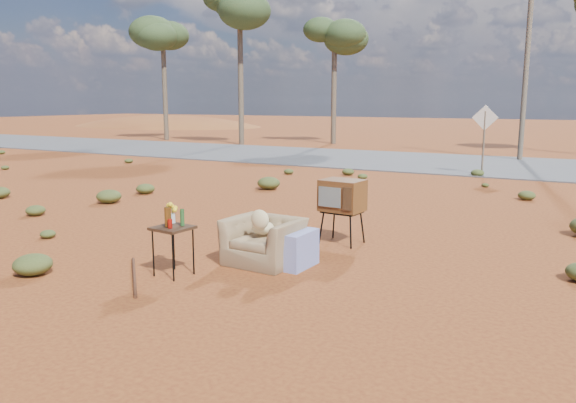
% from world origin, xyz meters
% --- Properties ---
extents(ground, '(140.00, 140.00, 0.00)m').
position_xyz_m(ground, '(0.00, 0.00, 0.00)').
color(ground, brown).
rests_on(ground, ground).
extents(highway, '(140.00, 7.00, 0.04)m').
position_xyz_m(highway, '(0.00, 15.00, 0.02)').
color(highway, '#565659').
rests_on(highway, ground).
extents(dirt_mound, '(26.00, 18.00, 2.00)m').
position_xyz_m(dirt_mound, '(-30.00, 34.00, 0.00)').
color(dirt_mound, brown).
rests_on(dirt_mound, ground).
extents(armchair, '(1.22, 0.76, 0.88)m').
position_xyz_m(armchair, '(0.51, 0.54, 0.41)').
color(armchair, olive).
rests_on(armchair, ground).
extents(tv_unit, '(0.70, 0.59, 1.06)m').
position_xyz_m(tv_unit, '(0.96, 2.13, 0.79)').
color(tv_unit, black).
rests_on(tv_unit, ground).
extents(side_table, '(0.51, 0.51, 0.95)m').
position_xyz_m(side_table, '(-0.38, -0.50, 0.69)').
color(side_table, '#332212').
rests_on(side_table, ground).
extents(rusty_bar, '(1.22, 1.23, 0.04)m').
position_xyz_m(rusty_bar, '(-0.75, -0.87, 0.02)').
color(rusty_bar, '#4A2313').
rests_on(rusty_bar, ground).
extents(road_sign, '(0.78, 0.06, 2.19)m').
position_xyz_m(road_sign, '(1.50, 12.00, 1.50)').
color(road_sign, brown).
rests_on(road_sign, ground).
extents(eucalyptus_far_left, '(3.20, 3.20, 7.10)m').
position_xyz_m(eucalyptus_far_left, '(-18.00, 20.00, 5.94)').
color(eucalyptus_far_left, brown).
rests_on(eucalyptus_far_left, ground).
extents(eucalyptus_left, '(3.20, 3.20, 8.10)m').
position_xyz_m(eucalyptus_left, '(-12.00, 19.00, 6.92)').
color(eucalyptus_left, brown).
rests_on(eucalyptus_left, ground).
extents(eucalyptus_near_left, '(3.20, 3.20, 6.60)m').
position_xyz_m(eucalyptus_near_left, '(-8.00, 22.00, 5.45)').
color(eucalyptus_near_left, brown).
rests_on(eucalyptus_near_left, ground).
extents(utility_pole_center, '(1.40, 0.20, 8.00)m').
position_xyz_m(utility_pole_center, '(2.00, 17.50, 4.15)').
color(utility_pole_center, brown).
rests_on(utility_pole_center, ground).
extents(scrub_patch, '(17.49, 8.07, 0.33)m').
position_xyz_m(scrub_patch, '(-0.82, 4.41, 0.14)').
color(scrub_patch, '#485123').
rests_on(scrub_patch, ground).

